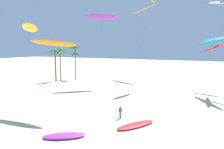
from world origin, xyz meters
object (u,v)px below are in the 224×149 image
at_px(flying_kite_1, 223,3).
at_px(palm_tree_2, 60,53).
at_px(palm_tree_1, 55,55).
at_px(flying_kite_0, 143,10).
at_px(flying_kite_8, 30,28).
at_px(grounded_kite_1, 136,125).
at_px(flying_kite_3, 214,40).
at_px(flying_kite_7, 215,47).
at_px(flying_kite_6, 101,17).
at_px(palm_tree_0, 75,50).
at_px(flying_kite_9, 52,43).
at_px(person_foreground_walker, 120,112).
at_px(palm_tree_3, 75,56).
at_px(grounded_kite_0, 64,136).

bearing_deg(flying_kite_1, palm_tree_2, -172.10).
relative_size(palm_tree_1, flying_kite_0, 0.41).
xyz_separation_m(flying_kite_8, grounded_kite_1, (18.23, -1.64, -11.97)).
xyz_separation_m(palm_tree_2, flying_kite_0, (17.51, 17.60, 12.86)).
relative_size(flying_kite_3, flying_kite_8, 0.91).
bearing_deg(flying_kite_7, flying_kite_3, 93.39).
xyz_separation_m(palm_tree_2, flying_kite_6, (13.33, -0.46, 8.69)).
bearing_deg(palm_tree_0, flying_kite_8, -66.89).
relative_size(flying_kite_8, flying_kite_9, 1.23).
height_order(palm_tree_2, flying_kite_1, flying_kite_1).
height_order(flying_kite_6, person_foreground_walker, flying_kite_6).
xyz_separation_m(flying_kite_6, flying_kite_7, (24.46, -0.79, -7.13)).
bearing_deg(flying_kite_9, palm_tree_3, 121.01).
bearing_deg(flying_kite_7, grounded_kite_1, -109.56).
height_order(flying_kite_6, grounded_kite_0, flying_kite_6).
xyz_separation_m(palm_tree_1, flying_kite_9, (18.23, -20.33, 2.54)).
distance_m(flying_kite_9, grounded_kite_0, 13.49).
xyz_separation_m(flying_kite_1, flying_kite_6, (-25.40, -5.83, -1.87)).
xyz_separation_m(flying_kite_3, flying_kite_9, (-19.54, -27.68, -0.89)).
relative_size(flying_kite_1, flying_kite_9, 1.83).
bearing_deg(flying_kite_0, person_foreground_walker, -75.12).
bearing_deg(palm_tree_3, grounded_kite_1, -42.36).
bearing_deg(palm_tree_3, flying_kite_3, 4.69).
relative_size(flying_kite_0, flying_kite_1, 1.12).
xyz_separation_m(palm_tree_1, palm_tree_2, (0.39, 1.60, 0.40)).
height_order(flying_kite_3, flying_kite_7, flying_kite_3).
relative_size(flying_kite_3, grounded_kite_0, 2.68).
bearing_deg(palm_tree_2, palm_tree_1, -103.78).
height_order(palm_tree_3, flying_kite_9, flying_kite_9).
height_order(flying_kite_0, flying_kite_3, flying_kite_0).
bearing_deg(palm_tree_2, palm_tree_3, 45.22).
distance_m(palm_tree_1, person_foreground_walker, 34.38).
relative_size(flying_kite_6, person_foreground_walker, 10.24).
xyz_separation_m(palm_tree_0, flying_kite_0, (16.25, 12.60, 12.17)).
distance_m(flying_kite_6, person_foreground_walker, 29.02).
xyz_separation_m(palm_tree_1, person_foreground_walker, (28.03, -18.90, -6.27)).
bearing_deg(flying_kite_6, flying_kite_7, -1.85).
distance_m(palm_tree_3, flying_kite_8, 25.74).
bearing_deg(flying_kite_1, flying_kite_3, 164.09).
relative_size(palm_tree_0, person_foreground_walker, 5.85).
bearing_deg(flying_kite_8, palm_tree_1, 123.57).
relative_size(palm_tree_0, flying_kite_0, 0.45).
bearing_deg(flying_kite_1, flying_kite_9, -127.42).
xyz_separation_m(palm_tree_2, flying_kite_1, (38.73, 5.37, 10.56)).
distance_m(flying_kite_1, flying_kite_8, 37.57).
relative_size(palm_tree_2, flying_kite_8, 0.70).
bearing_deg(flying_kite_1, flying_kite_7, -98.01).
height_order(flying_kite_0, flying_kite_8, flying_kite_0).
bearing_deg(flying_kite_9, grounded_kite_0, -41.97).
bearing_deg(flying_kite_9, person_foreground_walker, 8.30).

